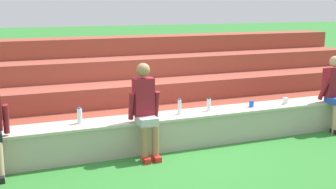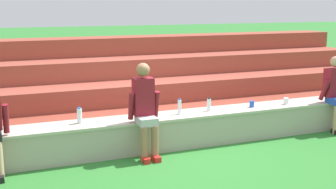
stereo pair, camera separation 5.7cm
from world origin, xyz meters
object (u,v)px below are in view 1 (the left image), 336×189
object	(u,v)px
person_center	(335,91)
water_bottle_mid_right	(209,105)
plastic_cup_left_end	(251,104)
plastic_cup_right_end	(285,101)
water_bottle_center_gap	(80,116)
person_left_of_center	(145,108)
water_bottle_near_right	(180,107)

from	to	relation	value
person_center	water_bottle_mid_right	world-z (taller)	person_center
water_bottle_mid_right	plastic_cup_left_end	bearing A→B (deg)	-1.76
plastic_cup_left_end	plastic_cup_right_end	world-z (taller)	plastic_cup_right_end
water_bottle_center_gap	person_left_of_center	bearing A→B (deg)	-20.99
water_bottle_mid_right	water_bottle_near_right	size ratio (longest dim) A/B	0.89
plastic_cup_left_end	water_bottle_near_right	bearing A→B (deg)	179.24
person_left_of_center	plastic_cup_left_end	bearing A→B (deg)	7.86
water_bottle_center_gap	water_bottle_near_right	xyz separation A→B (m)	(1.64, -0.05, 0.01)
water_bottle_center_gap	water_bottle_near_right	bearing A→B (deg)	-1.85
water_bottle_mid_right	plastic_cup_left_end	world-z (taller)	water_bottle_mid_right
water_bottle_mid_right	plastic_cup_right_end	distance (m)	1.55
water_bottle_mid_right	plastic_cup_right_end	world-z (taller)	water_bottle_mid_right
water_bottle_center_gap	water_bottle_near_right	world-z (taller)	water_bottle_near_right
water_bottle_mid_right	plastic_cup_right_end	size ratio (longest dim) A/B	2.01
water_bottle_mid_right	water_bottle_center_gap	bearing A→B (deg)	178.81
person_left_of_center	person_center	bearing A→B (deg)	0.30
water_bottle_mid_right	plastic_cup_left_end	distance (m)	0.84
person_left_of_center	person_center	world-z (taller)	person_left_of_center
person_left_of_center	plastic_cup_right_end	xyz separation A→B (m)	(2.79, 0.27, -0.18)
person_left_of_center	water_bottle_near_right	bearing A→B (deg)	23.53
water_bottle_mid_right	water_bottle_near_right	bearing A→B (deg)	-179.23
water_bottle_near_right	plastic_cup_right_end	bearing A→B (deg)	-1.10
person_center	water_bottle_mid_right	bearing A→B (deg)	173.19
person_center	water_bottle_mid_right	size ratio (longest dim) A/B	6.02
water_bottle_mid_right	person_left_of_center	bearing A→B (deg)	-165.92
plastic_cup_left_end	plastic_cup_right_end	distance (m)	0.71
person_left_of_center	plastic_cup_right_end	world-z (taller)	person_left_of_center
water_bottle_mid_right	water_bottle_near_right	xyz separation A→B (m)	(-0.55, -0.01, 0.01)
water_bottle_center_gap	plastic_cup_left_end	bearing A→B (deg)	-1.35
person_center	water_bottle_center_gap	xyz separation A→B (m)	(-4.64, 0.34, -0.10)
water_bottle_center_gap	water_bottle_mid_right	bearing A→B (deg)	-1.19
water_bottle_center_gap	water_bottle_near_right	size ratio (longest dim) A/B	0.96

